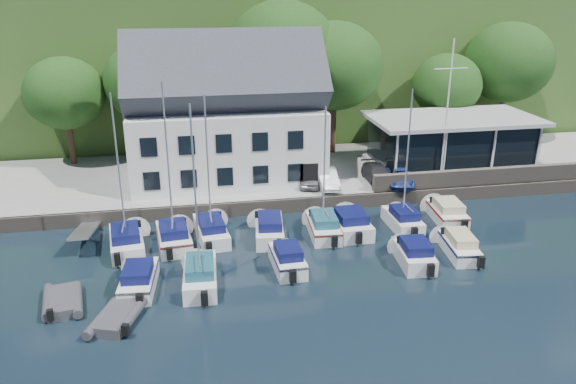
% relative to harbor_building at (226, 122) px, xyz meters
% --- Properties ---
extents(ground, '(180.00, 180.00, 0.00)m').
position_rel_harbor_building_xyz_m(ground, '(7.00, -16.50, -5.35)').
color(ground, black).
rests_on(ground, ground).
extents(quay, '(60.00, 13.00, 1.00)m').
position_rel_harbor_building_xyz_m(quay, '(7.00, 1.00, -4.85)').
color(quay, '#9C9C96').
rests_on(quay, ground).
extents(quay_face, '(60.00, 0.30, 1.00)m').
position_rel_harbor_building_xyz_m(quay_face, '(7.00, -5.50, -4.85)').
color(quay_face, '#5D544B').
rests_on(quay_face, ground).
extents(hillside, '(160.00, 75.00, 16.00)m').
position_rel_harbor_building_xyz_m(hillside, '(7.00, 45.50, 2.65)').
color(hillside, '#304D1D').
rests_on(hillside, ground).
extents(harbor_building, '(14.40, 8.20, 8.70)m').
position_rel_harbor_building_xyz_m(harbor_building, '(0.00, 0.00, 0.00)').
color(harbor_building, silver).
rests_on(harbor_building, quay).
extents(club_pavilion, '(13.20, 7.20, 4.10)m').
position_rel_harbor_building_xyz_m(club_pavilion, '(18.00, -0.50, -2.30)').
color(club_pavilion, black).
rests_on(club_pavilion, quay).
extents(seawall, '(18.00, 0.50, 1.20)m').
position_rel_harbor_building_xyz_m(seawall, '(19.00, -5.10, -3.75)').
color(seawall, '#5D544B').
rests_on(seawall, quay).
extents(gangway, '(1.20, 6.00, 1.40)m').
position_rel_harbor_building_xyz_m(gangway, '(-9.50, -7.50, -5.35)').
color(gangway, '#BCBCC1').
rests_on(gangway, ground).
extents(car_silver, '(2.42, 3.88, 1.23)m').
position_rel_harbor_building_xyz_m(car_silver, '(5.86, -2.89, -3.73)').
color(car_silver, '#A09FA4').
rests_on(car_silver, quay).
extents(car_white, '(1.62, 3.99, 1.29)m').
position_rel_harbor_building_xyz_m(car_white, '(6.96, -3.47, -3.71)').
color(car_white, silver).
rests_on(car_white, quay).
extents(car_dgrey, '(1.80, 4.23, 1.22)m').
position_rel_harbor_building_xyz_m(car_dgrey, '(10.98, -3.15, -3.74)').
color(car_dgrey, '#303035').
rests_on(car_dgrey, quay).
extents(car_blue, '(2.34, 3.83, 1.23)m').
position_rel_harbor_building_xyz_m(car_blue, '(12.44, -4.03, -3.74)').
color(car_blue, navy).
rests_on(car_blue, quay).
extents(flagpole, '(2.52, 0.20, 10.48)m').
position_rel_harbor_building_xyz_m(flagpole, '(15.76, -3.78, 0.89)').
color(flagpole, silver).
rests_on(flagpole, quay).
extents(tree_0, '(6.37, 6.37, 8.71)m').
position_rel_harbor_building_xyz_m(tree_0, '(-12.32, 5.85, 0.00)').
color(tree_0, '#16320F').
rests_on(tree_0, quay).
extents(tree_1, '(7.11, 7.11, 9.71)m').
position_rel_harbor_building_xyz_m(tree_1, '(-5.82, 6.27, 0.51)').
color(tree_1, '#16320F').
rests_on(tree_1, quay).
extents(tree_2, '(9.42, 9.42, 12.87)m').
position_rel_harbor_building_xyz_m(tree_2, '(5.33, 5.77, 2.09)').
color(tree_2, '#16320F').
rests_on(tree_2, quay).
extents(tree_3, '(8.21, 8.21, 11.22)m').
position_rel_harbor_building_xyz_m(tree_3, '(9.64, 5.09, 1.26)').
color(tree_3, '#16320F').
rests_on(tree_3, quay).
extents(tree_4, '(6.11, 6.11, 8.35)m').
position_rel_harbor_building_xyz_m(tree_4, '(19.95, 5.15, -0.18)').
color(tree_4, '#16320F').
rests_on(tree_4, quay).
extents(tree_5, '(7.96, 7.96, 10.88)m').
position_rel_harbor_building_xyz_m(tree_5, '(26.15, 6.02, 1.09)').
color(tree_5, '#16320F').
rests_on(tree_5, quay).
extents(boat_r1_0, '(2.84, 6.48, 9.15)m').
position_rel_harbor_building_xyz_m(boat_r1_0, '(-6.91, -9.43, -0.78)').
color(boat_r1_0, silver).
rests_on(boat_r1_0, ground).
extents(boat_r1_1, '(2.64, 6.00, 9.12)m').
position_rel_harbor_building_xyz_m(boat_r1_1, '(-4.12, -9.41, -0.79)').
color(boat_r1_1, silver).
rests_on(boat_r1_1, ground).
extents(boat_r1_2, '(2.55, 6.61, 8.56)m').
position_rel_harbor_building_xyz_m(boat_r1_2, '(-1.82, -8.73, -1.07)').
color(boat_r1_2, silver).
rests_on(boat_r1_2, ground).
extents(boat_r1_3, '(2.61, 6.41, 1.51)m').
position_rel_harbor_building_xyz_m(boat_r1_3, '(1.78, -9.31, -4.60)').
color(boat_r1_3, silver).
rests_on(boat_r1_3, ground).
extents(boat_r1_4, '(2.27, 6.09, 8.90)m').
position_rel_harbor_building_xyz_m(boat_r1_4, '(5.21, -9.48, -0.90)').
color(boat_r1_4, silver).
rests_on(boat_r1_4, ground).
extents(boat_r1_5, '(2.42, 5.79, 1.54)m').
position_rel_harbor_building_xyz_m(boat_r1_5, '(6.99, -9.45, -4.58)').
color(boat_r1_5, silver).
rests_on(boat_r1_5, ground).
extents(boat_r1_6, '(1.87, 5.41, 8.64)m').
position_rel_harbor_building_xyz_m(boat_r1_6, '(10.59, -9.39, -1.03)').
color(boat_r1_6, silver).
rests_on(boat_r1_6, ground).
extents(boat_r1_7, '(2.54, 6.03, 1.41)m').
position_rel_harbor_building_xyz_m(boat_r1_7, '(13.99, -8.67, -4.65)').
color(boat_r1_7, silver).
rests_on(boat_r1_7, ground).
extents(boat_r2_0, '(2.28, 5.65, 1.40)m').
position_rel_harbor_building_xyz_m(boat_r2_0, '(-5.90, -14.32, -4.65)').
color(boat_r2_0, silver).
rests_on(boat_r2_0, ground).
extents(boat_r2_1, '(2.17, 6.46, 9.33)m').
position_rel_harbor_building_xyz_m(boat_r2_1, '(-2.72, -14.48, -0.68)').
color(boat_r2_1, silver).
rests_on(boat_r2_1, ground).
extents(boat_r2_2, '(1.89, 5.12, 1.48)m').
position_rel_harbor_building_xyz_m(boat_r2_2, '(2.16, -13.55, -4.61)').
color(boat_r2_2, silver).
rests_on(boat_r2_2, ground).
extents(boat_r2_3, '(2.32, 5.24, 1.48)m').
position_rel_harbor_building_xyz_m(boat_r2_3, '(9.36, -14.26, -4.61)').
color(boat_r2_3, silver).
rests_on(boat_r2_3, ground).
extents(boat_r2_4, '(2.34, 5.96, 1.38)m').
position_rel_harbor_building_xyz_m(boat_r2_4, '(12.45, -13.55, -4.66)').
color(boat_r2_4, silver).
rests_on(boat_r2_4, ground).
extents(dinghy_0, '(2.47, 3.53, 0.76)m').
position_rel_harbor_building_xyz_m(dinghy_0, '(-9.53, -15.42, -4.97)').
color(dinghy_0, '#38373C').
rests_on(dinghy_0, ground).
extents(dinghy_1, '(2.94, 3.74, 0.76)m').
position_rel_harbor_building_xyz_m(dinghy_1, '(-6.72, -17.36, -4.97)').
color(dinghy_1, '#38373C').
rests_on(dinghy_1, ground).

